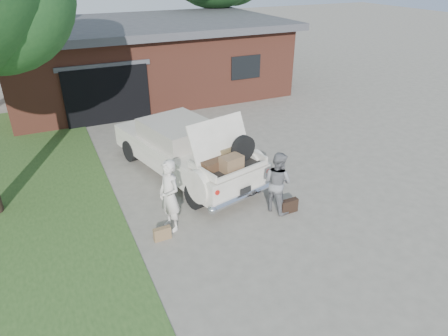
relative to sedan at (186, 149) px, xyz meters
name	(u,v)px	position (x,y,z in m)	size (l,w,h in m)	color
ground	(234,217)	(0.24, -2.71, -0.79)	(90.00, 90.00, 0.00)	gray
house	(145,57)	(1.22, 8.76, 0.88)	(12.80, 7.80, 3.30)	brown
sedan	(186,149)	(0.00, 0.00, 0.00)	(3.30, 5.70, 2.14)	silver
woman_left	(169,196)	(-1.32, -2.48, 0.10)	(0.65, 0.43, 1.78)	beige
woman_right	(277,182)	(1.36, -2.85, 0.02)	(0.78, 0.61, 1.61)	slate
suitcase_left	(162,234)	(-1.66, -2.82, -0.64)	(0.40, 0.13, 0.31)	olive
suitcase_right	(289,206)	(1.59, -3.11, -0.61)	(0.47, 0.15, 0.36)	black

